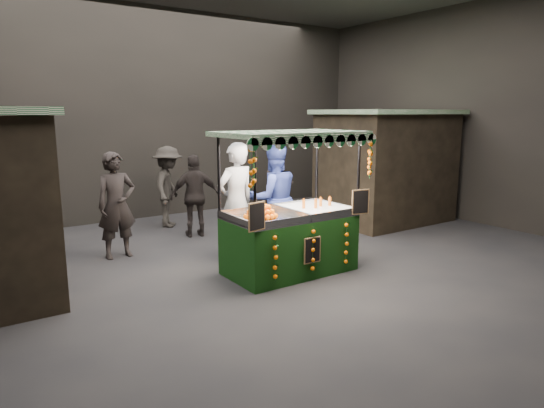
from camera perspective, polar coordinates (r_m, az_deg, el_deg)
ground at (r=7.86m, az=-0.86°, el=-7.90°), size 12.00×12.00×0.00m
market_hall at (r=7.50m, az=-0.94°, el=17.39°), size 12.10×10.10×5.05m
neighbour_stall_right at (r=11.55m, az=13.44°, el=4.48°), size 3.00×2.20×2.60m
juice_stall at (r=7.58m, az=2.34°, el=-3.12°), size 2.32×1.37×2.25m
vendor_grey at (r=8.19m, az=-4.33°, el=0.22°), size 0.81×0.59×2.04m
vendor_blue at (r=8.63m, az=0.17°, el=0.65°), size 1.12×0.96×2.00m
shopper_0 at (r=8.77m, az=-18.09°, el=-0.15°), size 0.71×0.48×1.87m
shopper_1 at (r=11.43m, az=0.75°, el=2.20°), size 0.86×0.70×1.62m
shopper_2 at (r=9.93m, az=-9.16°, el=0.97°), size 1.07×0.66×1.70m
shopper_3 at (r=10.90m, az=-12.28°, el=2.03°), size 1.23×1.34×1.81m
shopper_4 at (r=9.26m, az=-25.71°, el=-0.68°), size 0.97×0.96×1.70m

